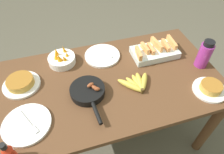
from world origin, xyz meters
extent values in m
plane|color=#565142|center=(0.00, 0.00, 0.00)|extent=(14.00, 14.00, 0.00)
cube|color=brown|center=(0.00, 0.00, 0.71)|extent=(1.46, 0.82, 0.03)
cylinder|color=brown|center=(0.67, -0.35, 0.35)|extent=(0.07, 0.07, 0.69)
cylinder|color=brown|center=(-0.67, 0.35, 0.35)|extent=(0.07, 0.07, 0.69)
cylinder|color=brown|center=(0.67, 0.35, 0.35)|extent=(0.07, 0.07, 0.69)
ellipsoid|color=gold|center=(0.19, -0.09, 0.75)|extent=(0.12, 0.17, 0.04)
ellipsoid|color=gold|center=(0.16, -0.09, 0.75)|extent=(0.07, 0.17, 0.04)
ellipsoid|color=gold|center=(0.14, -0.09, 0.74)|extent=(0.04, 0.16, 0.03)
ellipsoid|color=gold|center=(0.12, -0.09, 0.74)|extent=(0.09, 0.16, 0.03)
ellipsoid|color=gold|center=(0.09, -0.10, 0.75)|extent=(0.15, 0.17, 0.04)
cylinder|color=#4C3819|center=(0.15, -0.16, 0.74)|extent=(0.02, 0.02, 0.04)
cube|color=silver|center=(0.38, 0.15, 0.75)|extent=(0.33, 0.19, 0.05)
cube|color=#F29E56|center=(0.23, 0.13, 0.80)|extent=(0.04, 0.12, 0.05)
cube|color=#F29E56|center=(0.30, 0.17, 0.80)|extent=(0.03, 0.11, 0.05)
cube|color=#F29E56|center=(0.34, 0.16, 0.79)|extent=(0.03, 0.11, 0.04)
cube|color=#F29E56|center=(0.40, 0.18, 0.80)|extent=(0.04, 0.14, 0.05)
cube|color=#F29E56|center=(0.46, 0.16, 0.79)|extent=(0.03, 0.13, 0.04)
cube|color=#F29E56|center=(0.52, 0.18, 0.80)|extent=(0.03, 0.15, 0.05)
cylinder|color=black|center=(-0.18, -0.06, 0.73)|extent=(0.21, 0.21, 0.01)
cylinder|color=black|center=(-0.18, -0.06, 0.76)|extent=(0.22, 0.22, 0.04)
cylinder|color=black|center=(-0.16, -0.24, 0.76)|extent=(0.04, 0.15, 0.02)
ellipsoid|color=brown|center=(-0.16, -0.06, 0.80)|extent=(0.05, 0.04, 0.03)
ellipsoid|color=brown|center=(-0.12, -0.10, 0.79)|extent=(0.04, 0.04, 0.02)
ellipsoid|color=brown|center=(-0.14, -0.09, 0.79)|extent=(0.05, 0.05, 0.03)
cylinder|color=white|center=(-0.58, 0.12, 0.73)|extent=(0.24, 0.24, 0.02)
cylinder|color=gold|center=(-0.58, 0.12, 0.76)|extent=(0.17, 0.17, 0.04)
cylinder|color=#9F6624|center=(-0.58, 0.12, 0.79)|extent=(0.17, 0.17, 0.00)
cylinder|color=white|center=(0.57, -0.27, 0.73)|extent=(0.21, 0.21, 0.02)
cylinder|color=gold|center=(0.57, -0.27, 0.76)|extent=(0.13, 0.13, 0.04)
cylinder|color=#9F6624|center=(0.57, -0.27, 0.78)|extent=(0.13, 0.13, 0.00)
cylinder|color=white|center=(-0.55, -0.18, 0.73)|extent=(0.27, 0.27, 0.02)
cylinder|color=silver|center=(-0.55, -0.15, 0.75)|extent=(0.07, 0.12, 0.01)
cube|color=silver|center=(-0.50, -0.24, 0.75)|extent=(0.04, 0.06, 0.00)
cylinder|color=white|center=(0.00, 0.25, 0.73)|extent=(0.26, 0.26, 0.02)
cylinder|color=silver|center=(-0.01, 0.27, 0.75)|extent=(0.08, 0.09, 0.01)
cube|color=silver|center=(0.05, 0.21, 0.75)|extent=(0.05, 0.05, 0.00)
cylinder|color=white|center=(-0.29, 0.27, 0.75)|extent=(0.19, 0.19, 0.05)
cone|color=orange|center=(-0.25, 0.27, 0.79)|extent=(0.03, 0.03, 0.04)
cone|color=orange|center=(-0.26, 0.32, 0.80)|extent=(0.05, 0.04, 0.06)
cone|color=orange|center=(-0.32, 0.30, 0.80)|extent=(0.05, 0.05, 0.06)
cone|color=orange|center=(-0.33, 0.27, 0.79)|extent=(0.04, 0.05, 0.05)
cone|color=orange|center=(-0.31, 0.24, 0.80)|extent=(0.06, 0.06, 0.06)
cone|color=orange|center=(-0.28, 0.23, 0.80)|extent=(0.05, 0.04, 0.05)
cylinder|color=#992D89|center=(0.65, -0.04, 0.81)|extent=(0.09, 0.09, 0.18)
cylinder|color=black|center=(0.65, -0.04, 0.92)|extent=(0.07, 0.07, 0.03)
cone|color=#B72814|center=(-0.61, -0.36, 0.83)|extent=(0.05, 0.05, 0.03)
cylinder|color=black|center=(-0.61, -0.36, 0.86)|extent=(0.03, 0.03, 0.03)
camera|label=1|loc=(-0.26, -0.85, 1.72)|focal=32.00mm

